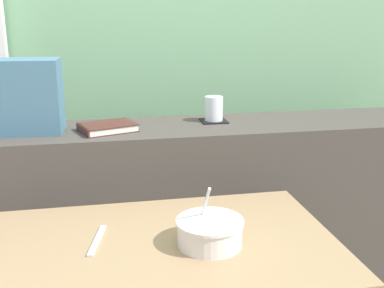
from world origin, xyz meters
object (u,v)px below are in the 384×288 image
(juice_glass, at_px, (214,109))
(fork_utensil, at_px, (97,241))
(breakfast_table, at_px, (160,287))
(throw_pillow, at_px, (14,97))
(soup_bowl, at_px, (210,232))
(closed_book, at_px, (107,127))
(coaster_square, at_px, (214,121))

(juice_glass, bearing_deg, fork_utensil, -127.59)
(breakfast_table, bearing_deg, throw_pillow, 125.95)
(juice_glass, distance_m, soup_bowl, 0.71)
(breakfast_table, distance_m, closed_book, 0.66)
(closed_book, distance_m, soup_bowl, 0.66)
(closed_book, bearing_deg, soup_bowl, -67.58)
(soup_bowl, bearing_deg, breakfast_table, 166.34)
(soup_bowl, distance_m, fork_utensil, 0.30)
(breakfast_table, relative_size, throw_pillow, 2.95)
(coaster_square, bearing_deg, throw_pillow, -176.68)
(closed_book, bearing_deg, juice_glass, 10.19)
(coaster_square, relative_size, closed_book, 0.44)
(coaster_square, height_order, closed_book, closed_book)
(throw_pillow, distance_m, fork_utensil, 0.68)
(coaster_square, bearing_deg, breakfast_table, -115.07)
(coaster_square, distance_m, juice_glass, 0.05)
(breakfast_table, xyz_separation_m, soup_bowl, (0.13, -0.03, 0.17))
(coaster_square, xyz_separation_m, throw_pillow, (-0.73, -0.04, 0.13))
(coaster_square, bearing_deg, closed_book, -169.81)
(throw_pillow, bearing_deg, soup_bowl, -48.19)
(breakfast_table, height_order, coaster_square, coaster_square)
(juice_glass, bearing_deg, throw_pillow, -176.68)
(juice_glass, relative_size, fork_utensil, 0.56)
(breakfast_table, distance_m, juice_glass, 0.78)
(closed_book, distance_m, throw_pillow, 0.34)
(coaster_square, height_order, soup_bowl, coaster_square)
(breakfast_table, xyz_separation_m, closed_book, (-0.12, 0.56, 0.32))
(fork_utensil, bearing_deg, breakfast_table, -1.48)
(throw_pillow, bearing_deg, coaster_square, 3.32)
(coaster_square, distance_m, soup_bowl, 0.70)
(juice_glass, bearing_deg, soup_bowl, -104.22)
(coaster_square, relative_size, fork_utensil, 0.59)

